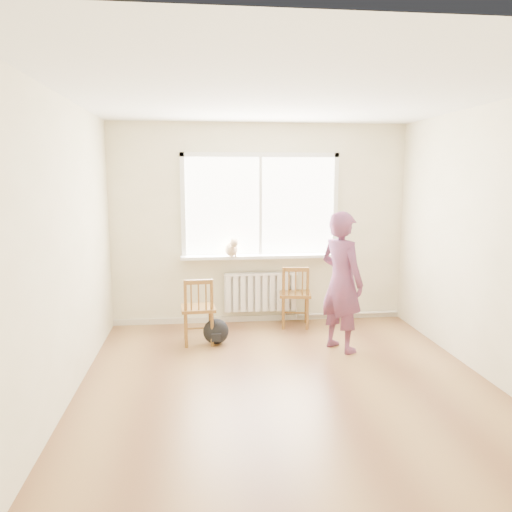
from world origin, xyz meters
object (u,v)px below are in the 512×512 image
object	(u,v)px
chair_left	(198,311)
backpack	(216,331)
person	(342,282)
chair_right	(295,296)
cat	(232,248)

from	to	relation	value
chair_left	backpack	distance (m)	0.33
person	backpack	distance (m)	1.61
chair_right	person	distance (m)	1.06
chair_right	cat	size ratio (longest dim) A/B	2.15
chair_left	person	distance (m)	1.73
chair_right	backpack	world-z (taller)	chair_right
chair_left	cat	xyz separation A→B (m)	(0.45, 0.70, 0.65)
chair_right	person	world-z (taller)	person
person	backpack	xyz separation A→B (m)	(-1.43, 0.36, -0.65)
person	backpack	bearing A→B (deg)	44.76
cat	backpack	distance (m)	1.18
chair_left	chair_right	distance (m)	1.39
chair_right	cat	xyz separation A→B (m)	(-0.83, 0.15, 0.64)
chair_right	person	size ratio (longest dim) A/B	0.52
chair_left	person	bearing A→B (deg)	163.63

